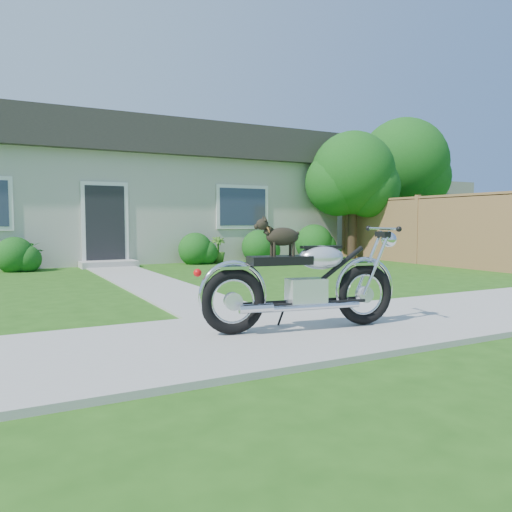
{
  "coord_description": "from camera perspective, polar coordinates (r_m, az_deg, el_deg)",
  "views": [
    {
      "loc": [
        -4.04,
        -4.42,
        1.18
      ],
      "look_at": [
        -1.21,
        1.0,
        0.75
      ],
      "focal_mm": 35.0,
      "sensor_mm": 36.0,
      "label": 1
    }
  ],
  "objects": [
    {
      "name": "sidewalk",
      "position": [
        6.1,
        14.69,
        -7.08
      ],
      "size": [
        24.0,
        2.2,
        0.04
      ],
      "primitive_type": "cube",
      "color": "#9E9B93",
      "rests_on": "ground"
    },
    {
      "name": "ground",
      "position": [
        6.1,
        14.69,
        -7.26
      ],
      "size": [
        80.0,
        80.0,
        0.0
      ],
      "primitive_type": "plane",
      "color": "#235114",
      "rests_on": "ground"
    },
    {
      "name": "potted_plant_left",
      "position": [
        13.02,
        -24.45,
        -0.1
      ],
      "size": [
        0.75,
        0.77,
        0.65
      ],
      "primitive_type": "imported",
      "rotation": [
        0.0,
        0.0,
        2.17
      ],
      "color": "#195A17",
      "rests_on": "ground"
    },
    {
      "name": "tree_far",
      "position": [
        19.22,
        16.94,
        9.73
      ],
      "size": [
        3.21,
        3.21,
        4.91
      ],
      "color": "#3D2B1C",
      "rests_on": "ground"
    },
    {
      "name": "potted_plant_right",
      "position": [
        14.13,
        -4.4,
        0.72
      ],
      "size": [
        0.47,
        0.47,
        0.74
      ],
      "primitive_type": "imported",
      "rotation": [
        0.0,
        0.0,
        6.13
      ],
      "color": "#37691C",
      "rests_on": "ground"
    },
    {
      "name": "walkway",
      "position": [
        9.83,
        -12.4,
        -2.89
      ],
      "size": [
        1.2,
        8.0,
        0.03
      ],
      "primitive_type": "cube",
      "color": "#9E9B93",
      "rests_on": "ground"
    },
    {
      "name": "shrub_row",
      "position": [
        13.95,
        -5.54,
        0.91
      ],
      "size": [
        11.31,
        1.17,
        1.17
      ],
      "color": "#164D14",
      "rests_on": "ground"
    },
    {
      "name": "house",
      "position": [
        16.93,
        -13.82,
        7.2
      ],
      "size": [
        12.6,
        7.03,
        4.5
      ],
      "color": "beige",
      "rests_on": "ground"
    },
    {
      "name": "fence",
      "position": [
        14.5,
        17.94,
        2.87
      ],
      "size": [
        0.12,
        6.62,
        1.9
      ],
      "color": "#A27148",
      "rests_on": "ground"
    },
    {
      "name": "tree_near",
      "position": [
        15.95,
        11.52,
        8.8
      ],
      "size": [
        2.64,
        2.58,
        3.96
      ],
      "color": "#3D2B1C",
      "rests_on": "ground"
    },
    {
      "name": "motorcycle_with_dog",
      "position": [
        5.27,
        5.68,
        -2.86
      ],
      "size": [
        2.21,
        0.67,
        1.16
      ],
      "rotation": [
        0.0,
        0.0,
        -0.16
      ],
      "color": "black",
      "rests_on": "sidewalk"
    }
  ]
}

